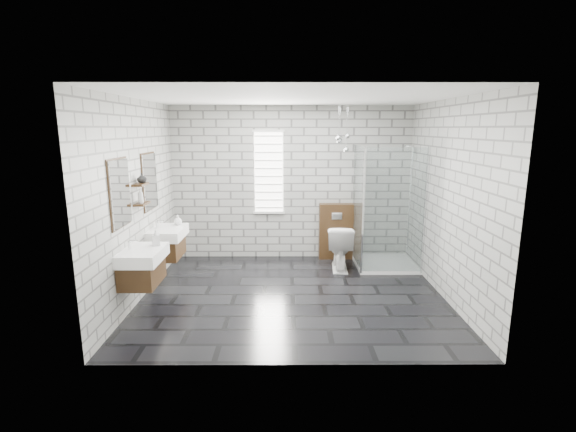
{
  "coord_description": "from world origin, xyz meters",
  "views": [
    {
      "loc": [
        -0.09,
        -5.56,
        2.31
      ],
      "look_at": [
        -0.07,
        0.35,
        1.07
      ],
      "focal_mm": 26.0,
      "sensor_mm": 36.0,
      "label": 1
    }
  ],
  "objects_px": {
    "vanity_right": "(165,234)",
    "toilet": "(340,247)",
    "cistern_panel": "(336,231)",
    "shower_enclosure": "(381,238)",
    "vanity_left": "(140,257)"
  },
  "relations": [
    {
      "from": "vanity_left",
      "to": "vanity_right",
      "type": "bearing_deg",
      "value": 90.0
    },
    {
      "from": "vanity_left",
      "to": "cistern_panel",
      "type": "xyz_separation_m",
      "value": [
        2.71,
        2.31,
        -0.26
      ]
    },
    {
      "from": "vanity_left",
      "to": "toilet",
      "type": "height_order",
      "value": "vanity_left"
    },
    {
      "from": "vanity_right",
      "to": "toilet",
      "type": "relative_size",
      "value": 2.09
    },
    {
      "from": "vanity_right",
      "to": "toilet",
      "type": "distance_m",
      "value": 2.8
    },
    {
      "from": "vanity_left",
      "to": "shower_enclosure",
      "type": "distance_m",
      "value": 3.86
    },
    {
      "from": "vanity_left",
      "to": "vanity_right",
      "type": "distance_m",
      "value": 1.11
    },
    {
      "from": "vanity_left",
      "to": "toilet",
      "type": "bearing_deg",
      "value": 32.65
    },
    {
      "from": "shower_enclosure",
      "to": "toilet",
      "type": "height_order",
      "value": "shower_enclosure"
    },
    {
      "from": "cistern_panel",
      "to": "shower_enclosure",
      "type": "height_order",
      "value": "shower_enclosure"
    },
    {
      "from": "toilet",
      "to": "vanity_right",
      "type": "bearing_deg",
      "value": 16.87
    },
    {
      "from": "vanity_right",
      "to": "cistern_panel",
      "type": "xyz_separation_m",
      "value": [
        2.71,
        1.2,
        -0.26
      ]
    },
    {
      "from": "vanity_left",
      "to": "toilet",
      "type": "relative_size",
      "value": 2.09
    },
    {
      "from": "toilet",
      "to": "vanity_left",
      "type": "bearing_deg",
      "value": 36.61
    },
    {
      "from": "vanity_right",
      "to": "cistern_panel",
      "type": "distance_m",
      "value": 2.97
    }
  ]
}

